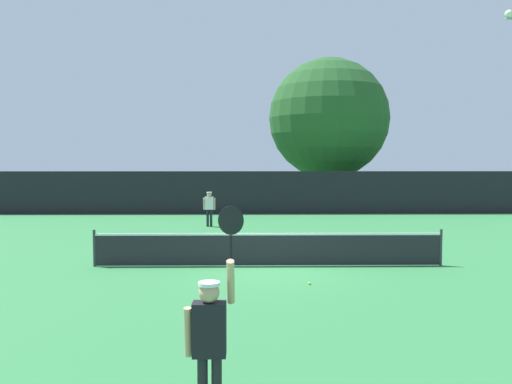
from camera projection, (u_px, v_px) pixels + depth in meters
ground_plane at (268, 266)px, 15.13m from camera, size 120.00×120.00×0.00m
tennis_net at (268, 248)px, 15.10m from camera, size 10.17×0.08×1.07m
perimeter_fence at (259, 193)px, 30.26m from camera, size 38.63×0.12×2.48m
player_serving at (210, 331)px, 5.89m from camera, size 0.67×0.40×2.53m
player_receiving at (209, 205)px, 24.27m from camera, size 0.57×0.24×1.62m
tennis_ball at (310, 283)px, 12.83m from camera, size 0.07×0.07×0.07m
large_tree at (329, 119)px, 35.08m from camera, size 8.07×8.07×9.99m
parked_car_near at (220, 193)px, 37.11m from camera, size 1.95×4.22×1.69m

